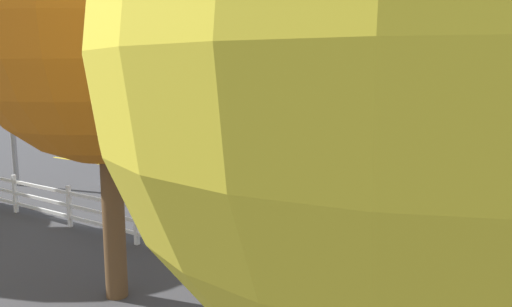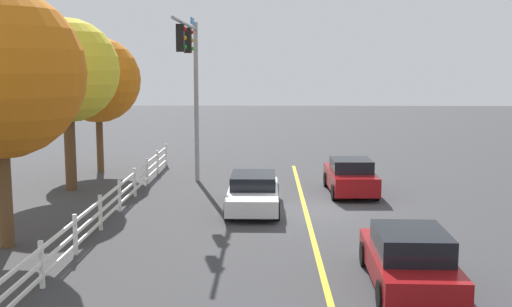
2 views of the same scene
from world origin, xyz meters
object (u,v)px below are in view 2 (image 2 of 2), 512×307
(car_1, at_px, (253,192))
(tree_0, at_px, (67,71))
(car_0, at_px, (350,177))
(tree_1, at_px, (98,80))
(car_2, at_px, (409,259))

(car_1, relative_size, tree_0, 0.65)
(car_0, relative_size, tree_1, 0.63)
(car_0, xyz_separation_m, tree_1, (5.14, 11.67, 3.81))
(tree_0, distance_m, tree_1, 4.66)
(tree_0, relative_size, tree_1, 1.08)
(car_2, relative_size, tree_1, 0.67)
(car_2, distance_m, tree_0, 16.85)
(car_1, bearing_deg, car_2, 25.91)
(car_2, bearing_deg, car_0, 1.20)
(car_1, distance_m, tree_1, 11.82)
(car_0, relative_size, tree_0, 0.59)
(car_2, bearing_deg, tree_0, 46.97)
(car_1, distance_m, car_2, 8.90)
(tree_1, bearing_deg, tree_0, 179.99)
(car_0, relative_size, car_1, 0.89)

